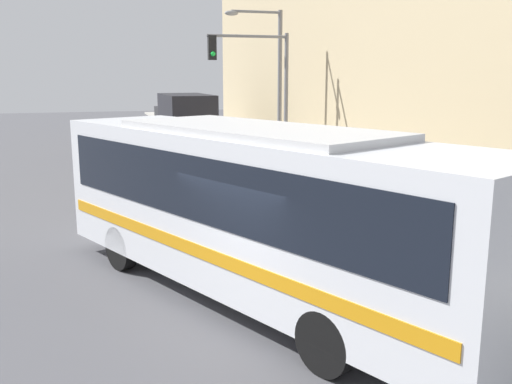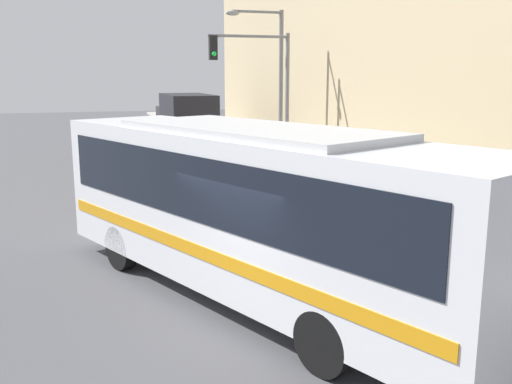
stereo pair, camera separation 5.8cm
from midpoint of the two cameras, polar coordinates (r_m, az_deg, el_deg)
The scene contains 8 objects.
ground_plane at distance 9.98m, azimuth 0.54°, elevation -13.16°, with size 120.00×120.00×0.00m, color #515156.
sidewalk at distance 30.15m, azimuth -0.87°, elevation 3.83°, with size 2.53×70.00×0.17m.
building_facade at distance 27.39m, azimuth 10.74°, elevation 13.71°, with size 6.00×29.10×10.53m.
city_bus at distance 10.52m, azimuth -0.42°, elevation -0.97°, with size 6.33×10.33×3.28m.
delivery_truck at distance 30.60m, azimuth -7.29°, elevation 6.95°, with size 2.23×6.84×3.20m.
fire_hydrant at distance 15.59m, azimuth 13.56°, elevation -2.27°, with size 0.24×0.33×0.71m.
traffic_light_pole at distance 22.69m, azimuth 0.36°, elevation 11.19°, with size 3.28×0.35×5.61m.
street_lamp at distance 23.94m, azimuth 1.57°, elevation 11.46°, with size 2.42×0.28×6.58m.
Camera 1 is at (-2.85, -8.60, 4.19)m, focal length 40.00 mm.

